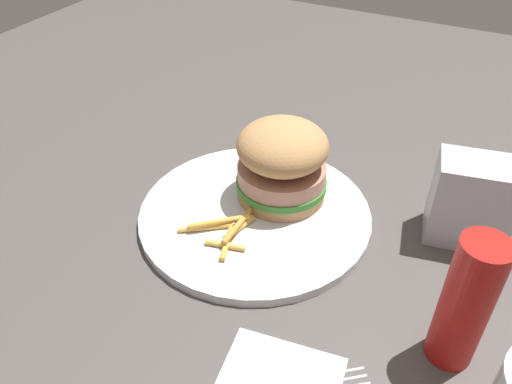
{
  "coord_description": "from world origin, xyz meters",
  "views": [
    {
      "loc": [
        0.45,
        0.23,
        0.42
      ],
      "look_at": [
        0.02,
        0.0,
        0.04
      ],
      "focal_mm": 35.81,
      "sensor_mm": 36.0,
      "label": 1
    }
  ],
  "objects_px": {
    "sandwich": "(282,161)",
    "plate": "(256,214)",
    "napkin_dispenser": "(472,201)",
    "ketchup_bottle": "(466,304)",
    "fries_pile": "(225,231)"
  },
  "relations": [
    {
      "from": "plate",
      "to": "napkin_dispenser",
      "type": "height_order",
      "value": "napkin_dispenser"
    },
    {
      "from": "sandwich",
      "to": "plate",
      "type": "bearing_deg",
      "value": -17.15
    },
    {
      "from": "napkin_dispenser",
      "to": "ketchup_bottle",
      "type": "distance_m",
      "value": 0.18
    },
    {
      "from": "fries_pile",
      "to": "ketchup_bottle",
      "type": "bearing_deg",
      "value": 82.22
    },
    {
      "from": "fries_pile",
      "to": "plate",
      "type": "bearing_deg",
      "value": 166.83
    },
    {
      "from": "napkin_dispenser",
      "to": "ketchup_bottle",
      "type": "height_order",
      "value": "ketchup_bottle"
    },
    {
      "from": "sandwich",
      "to": "fries_pile",
      "type": "xyz_separation_m",
      "value": [
        0.1,
        -0.03,
        -0.05
      ]
    },
    {
      "from": "sandwich",
      "to": "napkin_dispenser",
      "type": "height_order",
      "value": "sandwich"
    },
    {
      "from": "fries_pile",
      "to": "napkin_dispenser",
      "type": "bearing_deg",
      "value": 119.45
    },
    {
      "from": "napkin_dispenser",
      "to": "ketchup_bottle",
      "type": "relative_size",
      "value": 0.74
    },
    {
      "from": "fries_pile",
      "to": "napkin_dispenser",
      "type": "xyz_separation_m",
      "value": [
        -0.14,
        0.25,
        0.04
      ]
    },
    {
      "from": "sandwich",
      "to": "ketchup_bottle",
      "type": "distance_m",
      "value": 0.28
    },
    {
      "from": "plate",
      "to": "sandwich",
      "type": "bearing_deg",
      "value": 162.85
    },
    {
      "from": "fries_pile",
      "to": "napkin_dispenser",
      "type": "height_order",
      "value": "napkin_dispenser"
    },
    {
      "from": "ketchup_bottle",
      "to": "sandwich",
      "type": "bearing_deg",
      "value": -119.52
    }
  ]
}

